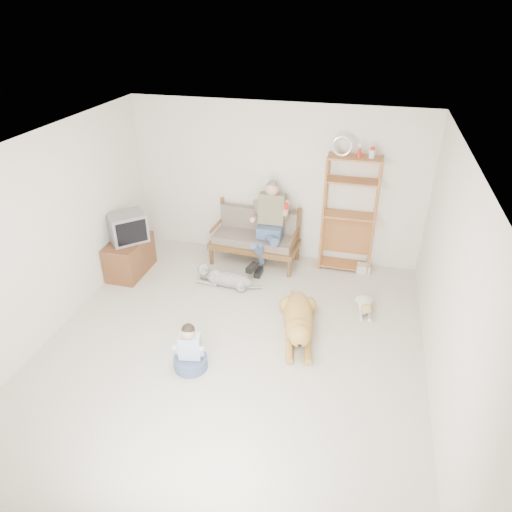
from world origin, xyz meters
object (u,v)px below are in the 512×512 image
(loveseat, at_px, (256,236))
(golden_retriever, at_px, (299,321))
(tv_stand, at_px, (130,257))
(etagere, at_px, (349,214))

(loveseat, distance_m, golden_retriever, 2.16)
(loveseat, xyz_separation_m, tv_stand, (-1.96, -0.92, -0.19))
(loveseat, bearing_deg, etagere, 8.66)
(etagere, relative_size, tv_stand, 2.53)
(loveseat, height_order, tv_stand, loveseat)
(loveseat, bearing_deg, golden_retriever, -56.03)
(tv_stand, bearing_deg, loveseat, 25.79)
(tv_stand, relative_size, golden_retriever, 0.55)
(tv_stand, bearing_deg, golden_retriever, -16.49)
(loveseat, relative_size, tv_stand, 1.70)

